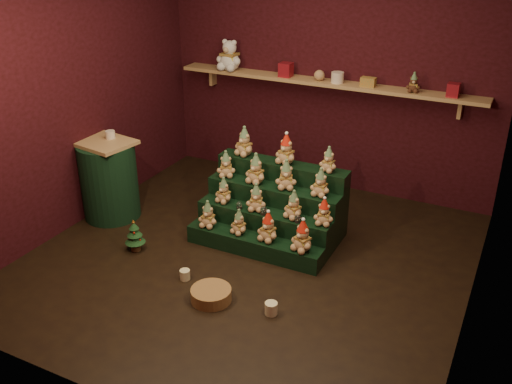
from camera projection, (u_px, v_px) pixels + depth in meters
The scene contains 41 objects.
ground at pixel (249, 259), 5.51m from camera, with size 4.00×4.00×0.00m, color black.
back_wall at pixel (330, 70), 6.56m from camera, with size 4.00×0.10×2.80m, color black.
front_wall at pixel (83, 222), 3.25m from camera, with size 4.00×0.10×2.80m, color black.
left_wall at pixel (67, 92), 5.73m from camera, with size 0.10×4.00×2.80m, color black.
right_wall at pixel (502, 161), 4.08m from camera, with size 0.10×4.00×2.80m, color black.
back_shelf at pixel (324, 83), 6.46m from camera, with size 3.60×0.26×0.24m.
riser_tier_front at pixel (254, 245), 5.57m from camera, with size 1.40×0.22×0.18m, color black.
riser_tier_midfront at pixel (264, 227), 5.71m from camera, with size 1.40×0.22×0.36m, color black.
riser_tier_midback at pixel (273, 210), 5.85m from camera, with size 1.40×0.22×0.54m, color black.
riser_tier_back at pixel (282, 194), 5.99m from camera, with size 1.40×0.22×0.72m, color black.
teddy_0 at pixel (208, 214), 5.67m from camera, with size 0.20×0.18×0.27m, color tan, non-canonical shape.
teddy_1 at pixel (239, 222), 5.55m from camera, with size 0.18×0.16×0.25m, color tan, non-canonical shape.
teddy_2 at pixel (268, 227), 5.41m from camera, with size 0.21×0.19×0.30m, color tan, non-canonical shape.
teddy_3 at pixel (303, 236), 5.24m from camera, with size 0.22×0.20×0.31m, color tan, non-canonical shape.
teddy_4 at pixel (224, 190), 5.76m from camera, with size 0.19×0.17×0.26m, color tan, non-canonical shape.
teddy_5 at pixel (256, 197), 5.60m from camera, with size 0.20×0.18×0.28m, color tan, non-canonical shape.
teddy_6 at pixel (294, 205), 5.45m from camera, with size 0.20×0.18×0.28m, color tan, non-canonical shape.
teddy_7 at pixel (324, 212), 5.34m from camera, with size 0.19×0.17×0.26m, color tan, non-canonical shape.
teddy_8 at pixel (226, 164), 5.90m from camera, with size 0.19×0.17×0.27m, color tan, non-canonical shape.
teddy_9 at pixel (256, 169), 5.75m from camera, with size 0.22×0.20×0.31m, color tan, non-canonical shape.
teddy_10 at pixel (286, 175), 5.63m from camera, with size 0.21×0.19×0.30m, color tan, non-canonical shape.
teddy_11 at pixel (321, 183), 5.48m from camera, with size 0.20×0.18×0.28m, color tan, non-canonical shape.
teddy_12 at pixel (245, 141), 5.95m from camera, with size 0.22×0.20×0.30m, color tan, non-canonical shape.
teddy_13 at pixel (286, 149), 5.74m from camera, with size 0.22×0.20×0.31m, color tan, non-canonical shape.
teddy_14 at pixel (329, 159), 5.57m from camera, with size 0.18×0.16×0.25m, color tan, non-canonical shape.
snow_globe_a at pixel (239, 205), 5.66m from camera, with size 0.06×0.06×0.08m.
snow_globe_b at pixel (263, 210), 5.55m from camera, with size 0.06×0.06×0.09m.
snow_globe_c at pixel (298, 218), 5.41m from camera, with size 0.06×0.06×0.08m.
side_table at pixel (109, 180), 6.14m from camera, with size 0.64×0.61×0.87m.
table_ornament at pixel (110, 135), 6.01m from camera, with size 0.10×0.10×0.08m, color beige.
mini_christmas_tree at pixel (135, 235), 5.59m from camera, with size 0.20×0.20×0.34m.
mug_left at pixel (185, 275), 5.18m from camera, with size 0.09×0.09×0.09m, color beige.
mug_right at pixel (271, 308), 4.72m from camera, with size 0.11×0.11×0.11m, color beige.
wicker_basket at pixel (211, 295), 4.89m from camera, with size 0.35×0.35×0.11m, color #94643B.
white_bear at pixel (230, 51), 6.81m from camera, with size 0.33×0.29×0.46m, color white, non-canonical shape.
brown_bear at pixel (414, 83), 5.97m from camera, with size 0.15×0.13×0.21m, color #4F2C1A, non-canonical shape.
gift_tin_red_a at pixel (286, 70), 6.58m from camera, with size 0.14×0.14×0.16m, color maroon.
gift_tin_cream at pixel (337, 77), 6.34m from camera, with size 0.14×0.14×0.12m, color beige.
gift_tin_red_b at pixel (453, 90), 5.83m from camera, with size 0.12×0.12×0.14m, color maroon.
shelf_plush_ball at pixel (319, 75), 6.43m from camera, with size 0.12×0.12×0.12m, color tan.
scarf_gift_box at pixel (368, 82), 6.20m from camera, with size 0.16×0.10×0.10m, color #C5611B.
Camera 1 is at (2.16, -4.16, 2.95)m, focal length 40.00 mm.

